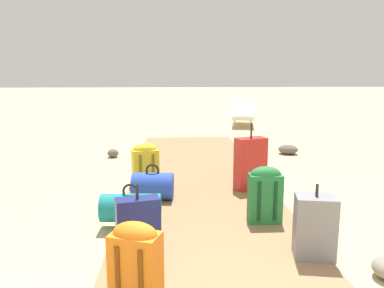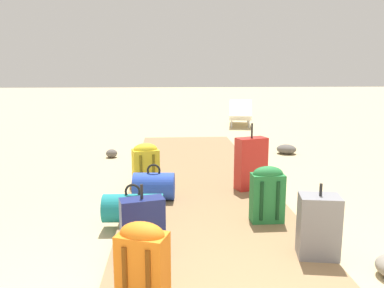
{
  "view_description": "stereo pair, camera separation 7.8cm",
  "coord_description": "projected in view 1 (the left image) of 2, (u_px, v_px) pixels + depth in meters",
  "views": [
    {
      "loc": [
        -0.36,
        -1.61,
        1.63
      ],
      "look_at": [
        -0.08,
        4.04,
        0.55
      ],
      "focal_mm": 37.4,
      "sensor_mm": 36.0,
      "label": 1
    },
    {
      "loc": [
        -0.44,
        -1.61,
        1.63
      ],
      "look_at": [
        -0.08,
        4.04,
        0.55
      ],
      "focal_mm": 37.4,
      "sensor_mm": 36.0,
      "label": 2
    }
  ],
  "objects": [
    {
      "name": "suitcase_red",
      "position": [
        250.0,
        164.0,
        5.14
      ],
      "size": [
        0.43,
        0.31,
        0.86
      ],
      "color": "red",
      "rests_on": "boardwalk"
    },
    {
      "name": "lounge_chair",
      "position": [
        243.0,
        114.0,
        11.38
      ],
      "size": [
        0.86,
        1.64,
        0.76
      ],
      "color": "white",
      "rests_on": "ground"
    },
    {
      "name": "duffel_bag_teal",
      "position": [
        131.0,
        208.0,
        4.08
      ],
      "size": [
        0.62,
        0.31,
        0.4
      ],
      "color": "#197A7F",
      "rests_on": "boardwalk"
    },
    {
      "name": "backpack_yellow",
      "position": [
        145.0,
        163.0,
        5.33
      ],
      "size": [
        0.38,
        0.31,
        0.57
      ],
      "color": "gold",
      "rests_on": "boardwalk"
    },
    {
      "name": "boardwalk",
      "position": [
        199.0,
        185.0,
        5.5
      ],
      "size": [
        1.87,
        7.35,
        0.08
      ],
      "primitive_type": "cube",
      "color": "olive",
      "rests_on": "ground"
    },
    {
      "name": "rock_right_mid",
      "position": [
        288.0,
        149.0,
        7.68
      ],
      "size": [
        0.47,
        0.45,
        0.18
      ],
      "primitive_type": "ellipsoid",
      "rotation": [
        0.0,
        0.0,
        1.17
      ],
      "color": "#5B5651",
      "rests_on": "ground"
    },
    {
      "name": "backpack_green",
      "position": [
        265.0,
        193.0,
        4.04
      ],
      "size": [
        0.33,
        0.21,
        0.58
      ],
      "color": "#237538",
      "rests_on": "boardwalk"
    },
    {
      "name": "rock_left_mid",
      "position": [
        113.0,
        153.0,
        7.4
      ],
      "size": [
        0.24,
        0.25,
        0.15
      ],
      "primitive_type": "ellipsoid",
      "rotation": [
        0.0,
        0.0,
        2.96
      ],
      "color": "#5B5651",
      "rests_on": "ground"
    },
    {
      "name": "ground_plane",
      "position": [
        203.0,
        206.0,
        4.79
      ],
      "size": [
        60.0,
        60.0,
        0.0
      ],
      "primitive_type": "plane",
      "color": "tan"
    },
    {
      "name": "duffel_bag_blue",
      "position": [
        153.0,
        186.0,
        4.77
      ],
      "size": [
        0.51,
        0.36,
        0.44
      ],
      "color": "#2847B7",
      "rests_on": "boardwalk"
    },
    {
      "name": "suitcase_navy",
      "position": [
        138.0,
        229.0,
        3.23
      ],
      "size": [
        0.38,
        0.24,
        0.64
      ],
      "color": "navy",
      "rests_on": "boardwalk"
    },
    {
      "name": "backpack_orange",
      "position": [
        136.0,
        264.0,
        2.56
      ],
      "size": [
        0.36,
        0.29,
        0.6
      ],
      "color": "orange",
      "rests_on": "boardwalk"
    },
    {
      "name": "suitcase_grey",
      "position": [
        315.0,
        227.0,
        3.28
      ],
      "size": [
        0.36,
        0.29,
        0.63
      ],
      "color": "slate",
      "rests_on": "boardwalk"
    }
  ]
}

